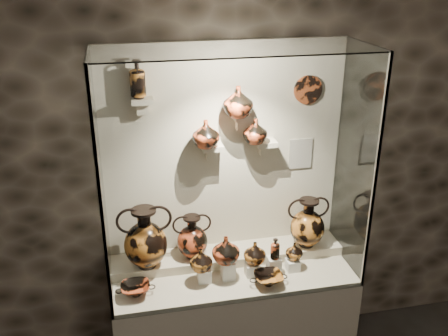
# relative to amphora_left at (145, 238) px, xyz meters

# --- Properties ---
(wall_back) EXTENTS (5.00, 0.02, 3.20)m
(wall_back) POSITION_rel_amphora_left_xyz_m (0.59, 0.21, 0.48)
(wall_back) COLOR black
(wall_back) RESTS_ON ground
(plinth) EXTENTS (1.70, 0.60, 0.80)m
(plinth) POSITION_rel_amphora_left_xyz_m (0.59, -0.11, -0.72)
(plinth) COLOR beige
(plinth) RESTS_ON floor
(front_tier) EXTENTS (1.68, 0.58, 0.03)m
(front_tier) POSITION_rel_amphora_left_xyz_m (0.59, -0.11, -0.31)
(front_tier) COLOR #B8AA8E
(front_tier) RESTS_ON plinth
(rear_tier) EXTENTS (1.70, 0.25, 0.10)m
(rear_tier) POSITION_rel_amphora_left_xyz_m (0.59, 0.06, -0.27)
(rear_tier) COLOR #B8AA8E
(rear_tier) RESTS_ON plinth
(back_panel) EXTENTS (1.70, 0.03, 1.60)m
(back_panel) POSITION_rel_amphora_left_xyz_m (0.59, 0.20, 0.48)
(back_panel) COLOR beige
(back_panel) RESTS_ON plinth
(glass_front) EXTENTS (1.70, 0.01, 1.60)m
(glass_front) POSITION_rel_amphora_left_xyz_m (0.59, -0.41, 0.48)
(glass_front) COLOR white
(glass_front) RESTS_ON plinth
(glass_left) EXTENTS (0.01, 0.60, 1.60)m
(glass_left) POSITION_rel_amphora_left_xyz_m (-0.25, -0.11, 0.48)
(glass_left) COLOR white
(glass_left) RESTS_ON plinth
(glass_right) EXTENTS (0.01, 0.60, 1.60)m
(glass_right) POSITION_rel_amphora_left_xyz_m (1.44, -0.11, 0.48)
(glass_right) COLOR white
(glass_right) RESTS_ON plinth
(glass_top) EXTENTS (1.70, 0.60, 0.01)m
(glass_top) POSITION_rel_amphora_left_xyz_m (0.59, -0.11, 1.27)
(glass_top) COLOR white
(glass_top) RESTS_ON back_panel
(frame_post_left) EXTENTS (0.02, 0.02, 1.60)m
(frame_post_left) POSITION_rel_amphora_left_xyz_m (-0.25, -0.40, 0.48)
(frame_post_left) COLOR gray
(frame_post_left) RESTS_ON plinth
(frame_post_right) EXTENTS (0.02, 0.02, 1.60)m
(frame_post_right) POSITION_rel_amphora_left_xyz_m (1.43, -0.40, 0.48)
(frame_post_right) COLOR gray
(frame_post_right) RESTS_ON plinth
(pedestal_a) EXTENTS (0.09, 0.09, 0.10)m
(pedestal_a) POSITION_rel_amphora_left_xyz_m (0.37, -0.16, -0.24)
(pedestal_a) COLOR white
(pedestal_a) RESTS_ON front_tier
(pedestal_b) EXTENTS (0.09, 0.09, 0.13)m
(pedestal_b) POSITION_rel_amphora_left_xyz_m (0.54, -0.16, -0.23)
(pedestal_b) COLOR white
(pedestal_b) RESTS_ON front_tier
(pedestal_c) EXTENTS (0.09, 0.09, 0.09)m
(pedestal_c) POSITION_rel_amphora_left_xyz_m (0.71, -0.16, -0.25)
(pedestal_c) COLOR white
(pedestal_c) RESTS_ON front_tier
(pedestal_d) EXTENTS (0.09, 0.09, 0.12)m
(pedestal_d) POSITION_rel_amphora_left_xyz_m (0.87, -0.16, -0.23)
(pedestal_d) COLOR white
(pedestal_d) RESTS_ON front_tier
(pedestal_e) EXTENTS (0.09, 0.09, 0.08)m
(pedestal_e) POSITION_rel_amphora_left_xyz_m (1.01, -0.16, -0.25)
(pedestal_e) COLOR white
(pedestal_e) RESTS_ON front_tier
(bracket_ul) EXTENTS (0.14, 0.12, 0.04)m
(bracket_ul) POSITION_rel_amphora_left_xyz_m (0.04, 0.13, 0.93)
(bracket_ul) COLOR beige
(bracket_ul) RESTS_ON back_panel
(bracket_ca) EXTENTS (0.14, 0.12, 0.04)m
(bracket_ca) POSITION_rel_amphora_left_xyz_m (0.49, 0.13, 0.58)
(bracket_ca) COLOR beige
(bracket_ca) RESTS_ON back_panel
(bracket_cb) EXTENTS (0.10, 0.12, 0.04)m
(bracket_cb) POSITION_rel_amphora_left_xyz_m (0.69, 0.13, 0.78)
(bracket_cb) COLOR beige
(bracket_cb) RESTS_ON back_panel
(bracket_cc) EXTENTS (0.14, 0.12, 0.04)m
(bracket_cc) POSITION_rel_amphora_left_xyz_m (0.87, 0.13, 0.58)
(bracket_cc) COLOR beige
(bracket_cc) RESTS_ON back_panel
(amphora_left) EXTENTS (0.40, 0.40, 0.45)m
(amphora_left) POSITION_rel_amphora_left_xyz_m (0.00, 0.00, 0.00)
(amphora_left) COLOR #BA6B23
(amphora_left) RESTS_ON rear_tier
(amphora_mid) EXTENTS (0.30, 0.30, 0.33)m
(amphora_mid) POSITION_rel_amphora_left_xyz_m (0.33, 0.05, -0.06)
(amphora_mid) COLOR #BB4521
(amphora_mid) RESTS_ON rear_tier
(amphora_right) EXTENTS (0.40, 0.40, 0.38)m
(amphora_right) POSITION_rel_amphora_left_xyz_m (1.18, 0.03, -0.03)
(amphora_right) COLOR #BA6B23
(amphora_right) RESTS_ON rear_tier
(jug_a) EXTENTS (0.18, 0.18, 0.16)m
(jug_a) POSITION_rel_amphora_left_xyz_m (0.35, -0.18, -0.11)
(jug_a) COLOR #BA6B23
(jug_a) RESTS_ON pedestal_a
(jug_b) EXTENTS (0.20, 0.20, 0.20)m
(jug_b) POSITION_rel_amphora_left_xyz_m (0.53, -0.16, -0.06)
(jug_b) COLOR #BB4521
(jug_b) RESTS_ON pedestal_b
(jug_c) EXTENTS (0.19, 0.19, 0.16)m
(jug_c) POSITION_rel_amphora_left_xyz_m (0.74, -0.15, -0.12)
(jug_c) COLOR #BA6B23
(jug_c) RESTS_ON pedestal_c
(jug_e) EXTENTS (0.15, 0.15, 0.13)m
(jug_e) POSITION_rel_amphora_left_xyz_m (1.03, -0.15, -0.15)
(jug_e) COLOR #BA6B23
(jug_e) RESTS_ON pedestal_e
(lekythos_small) EXTENTS (0.08, 0.08, 0.18)m
(lekythos_small) POSITION_rel_amphora_left_xyz_m (0.87, -0.17, -0.08)
(lekythos_small) COLOR #BB4521
(lekythos_small) RESTS_ON pedestal_d
(kylix_left) EXTENTS (0.30, 0.28, 0.10)m
(kylix_left) POSITION_rel_amphora_left_xyz_m (-0.09, -0.22, -0.24)
(kylix_left) COLOR #BB4521
(kylix_left) RESTS_ON front_tier
(kylix_right) EXTENTS (0.31, 0.29, 0.10)m
(kylix_right) POSITION_rel_amphora_left_xyz_m (0.80, -0.30, -0.24)
(kylix_right) COLOR #BA6B23
(kylix_right) RESTS_ON front_tier
(lekythos_tall) EXTENTS (0.12, 0.12, 0.27)m
(lekythos_tall) POSITION_rel_amphora_left_xyz_m (0.03, 0.12, 1.08)
(lekythos_tall) COLOR #BA6B23
(lekythos_tall) RESTS_ON bracket_ul
(ovoid_vase_a) EXTENTS (0.21, 0.21, 0.19)m
(ovoid_vase_a) POSITION_rel_amphora_left_xyz_m (0.45, 0.09, 0.69)
(ovoid_vase_a) COLOR #BB4521
(ovoid_vase_a) RESTS_ON bracket_ca
(ovoid_vase_b) EXTENTS (0.25, 0.25, 0.21)m
(ovoid_vase_b) POSITION_rel_amphora_left_xyz_m (0.66, 0.08, 0.90)
(ovoid_vase_b) COLOR #BB4521
(ovoid_vase_b) RESTS_ON bracket_cb
(ovoid_vase_c) EXTENTS (0.22, 0.22, 0.17)m
(ovoid_vase_c) POSITION_rel_amphora_left_xyz_m (0.79, 0.10, 0.68)
(ovoid_vase_c) COLOR #BB4521
(ovoid_vase_c) RESTS_ON bracket_cc
(wall_plate) EXTENTS (0.20, 0.02, 0.20)m
(wall_plate) POSITION_rel_amphora_left_xyz_m (1.18, 0.18, 0.93)
(wall_plate) COLOR #9B421E
(wall_plate) RESTS_ON back_panel
(info_placard) EXTENTS (0.17, 0.01, 0.23)m
(info_placard) POSITION_rel_amphora_left_xyz_m (1.16, 0.18, 0.45)
(info_placard) COLOR beige
(info_placard) RESTS_ON back_panel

